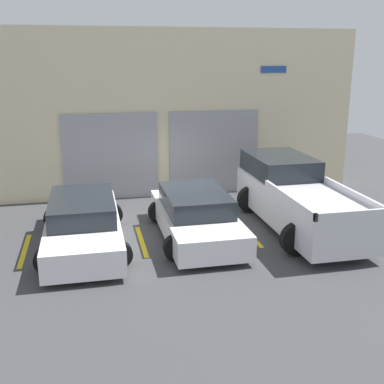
% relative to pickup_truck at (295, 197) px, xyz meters
% --- Properties ---
extents(ground_plane, '(28.00, 28.00, 0.00)m').
position_rel_pickup_truck_xyz_m(ground_plane, '(-2.90, 0.85, -0.85)').
color(ground_plane, '#3D3D3F').
extents(shophouse_building, '(13.13, 0.68, 5.52)m').
position_rel_pickup_truck_xyz_m(shophouse_building, '(-2.90, 4.14, 1.87)').
color(shophouse_building, beige).
rests_on(shophouse_building, ground).
extents(pickup_truck, '(2.42, 5.44, 1.78)m').
position_rel_pickup_truck_xyz_m(pickup_truck, '(0.00, 0.00, 0.00)').
color(pickup_truck, silver).
rests_on(pickup_truck, ground).
extents(sedan_white, '(2.17, 4.73, 1.25)m').
position_rel_pickup_truck_xyz_m(sedan_white, '(-5.80, -0.24, -0.26)').
color(sedan_white, white).
rests_on(sedan_white, ground).
extents(sedan_side, '(2.19, 4.39, 1.23)m').
position_rel_pickup_truck_xyz_m(sedan_side, '(-2.90, -0.24, -0.27)').
color(sedan_side, white).
rests_on(sedan_side, ground).
extents(parking_stripe_far_left, '(0.12, 2.20, 0.01)m').
position_rel_pickup_truck_xyz_m(parking_stripe_far_left, '(-7.25, -0.27, -0.84)').
color(parking_stripe_far_left, gold).
rests_on(parking_stripe_far_left, ground).
extents(parking_stripe_left, '(0.12, 2.20, 0.01)m').
position_rel_pickup_truck_xyz_m(parking_stripe_left, '(-4.35, -0.27, -0.84)').
color(parking_stripe_left, gold).
rests_on(parking_stripe_left, ground).
extents(parking_stripe_centre, '(0.12, 2.20, 0.01)m').
position_rel_pickup_truck_xyz_m(parking_stripe_centre, '(-1.45, -0.27, -0.84)').
color(parking_stripe_centre, gold).
rests_on(parking_stripe_centre, ground).
extents(parking_stripe_right, '(0.12, 2.20, 0.01)m').
position_rel_pickup_truck_xyz_m(parking_stripe_right, '(1.45, -0.27, -0.84)').
color(parking_stripe_right, gold).
rests_on(parking_stripe_right, ground).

